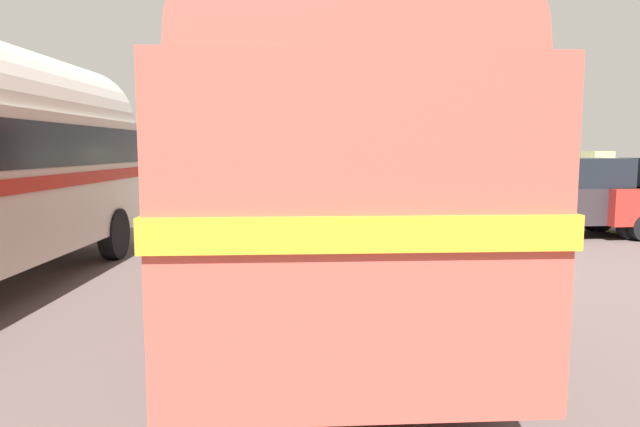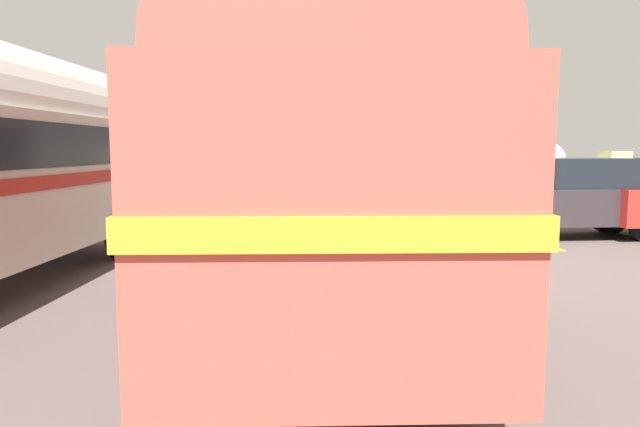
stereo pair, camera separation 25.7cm
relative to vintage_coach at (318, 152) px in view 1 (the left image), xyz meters
name	(u,v)px [view 1 (the left image)]	position (x,y,z in m)	size (l,w,h in m)	color
ground	(396,265)	(1.57, 2.65, -2.04)	(32.00, 26.00, 0.02)	#594A47
breakwater	(343,185)	(1.82, 14.44, -1.33)	(31.36, 2.16, 2.33)	tan
vintage_coach	(318,152)	(0.00, 0.00, 0.00)	(2.51, 8.60, 3.70)	black
parked_car_nearest	(565,196)	(6.26, 5.83, -1.08)	(4.19, 1.94, 1.86)	black
lamp_post	(437,87)	(3.75, 8.24, 1.74)	(0.81, 0.76, 6.76)	#5B5B60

